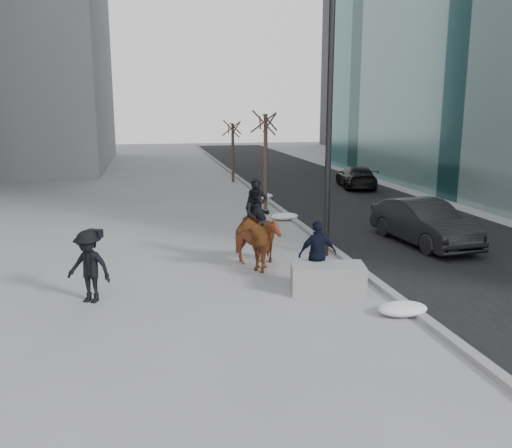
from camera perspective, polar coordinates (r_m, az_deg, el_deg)
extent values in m
plane|color=gray|center=(13.88, 0.97, -7.09)|extent=(120.00, 120.00, 0.00)
cube|color=black|center=(25.23, 11.81, 1.43)|extent=(8.00, 90.00, 0.01)
cube|color=gray|center=(23.95, 2.96, 1.25)|extent=(0.25, 90.00, 0.12)
cube|color=gray|center=(13.82, 7.56, -5.69)|extent=(1.96, 1.24, 0.73)
imported|color=black|center=(19.25, 17.25, 0.15)|extent=(2.06, 4.73, 1.51)
imported|color=black|center=(32.18, 10.49, 4.90)|extent=(2.52, 4.66, 1.28)
imported|color=#522C10|center=(15.77, 0.14, -1.52)|extent=(1.55, 2.20, 1.70)
imported|color=black|center=(15.73, 0.03, 1.66)|extent=(0.75, 0.62, 1.77)
cube|color=black|center=(15.81, 0.03, 0.33)|extent=(0.64, 0.69, 0.06)
imported|color=#481A0E|center=(15.74, 0.18, -1.88)|extent=(1.34, 1.48, 1.52)
imported|color=black|center=(15.72, 0.08, 0.96)|extent=(0.82, 0.66, 1.58)
cube|color=#100F37|center=(15.79, 0.08, -0.22)|extent=(0.53, 0.60, 0.06)
imported|color=black|center=(14.05, 6.48, -3.17)|extent=(1.06, 0.50, 1.75)
cylinder|color=red|center=(14.48, 5.67, -1.59)|extent=(0.04, 0.18, 0.07)
imported|color=black|center=(13.48, -17.19, -4.31)|extent=(1.31, 1.11, 1.75)
cube|color=black|center=(13.52, -16.65, -0.98)|extent=(0.42, 0.36, 0.20)
cylinder|color=black|center=(16.70, 7.74, 11.78)|extent=(0.18, 0.18, 9.00)
ellipsoid|color=silver|center=(12.75, 15.19, -8.61)|extent=(1.15, 0.73, 0.29)
ellipsoid|color=silver|center=(27.58, 0.41, 2.94)|extent=(1.36, 0.86, 0.34)
ellipsoid|color=silver|center=(22.58, 3.06, 0.81)|extent=(1.16, 0.73, 0.29)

